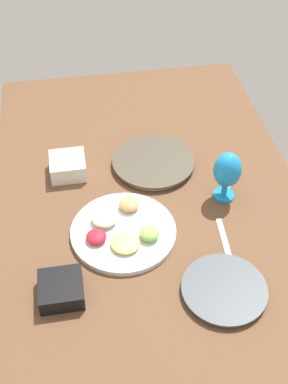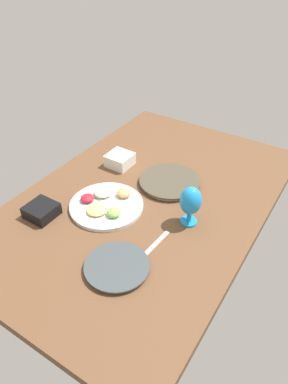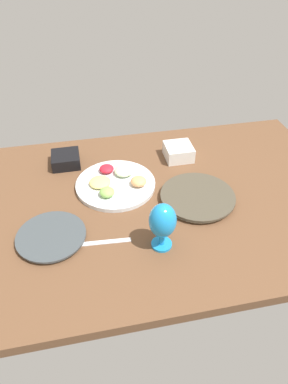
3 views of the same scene
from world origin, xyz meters
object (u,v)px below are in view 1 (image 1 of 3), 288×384
(fruit_platter, at_px, (122,230))
(dinner_plate_right, at_px, (224,290))
(hurricane_glass_blue, at_px, (227,172))
(dinner_plate_left, at_px, (153,162))
(square_bowl_white, at_px, (68,165))
(square_bowl_black, at_px, (61,289))

(fruit_platter, bearing_deg, dinner_plate_right, 43.83)
(dinner_plate_right, relative_size, fruit_platter, 0.74)
(fruit_platter, distance_m, hurricane_glass_blue, 0.39)
(dinner_plate_left, height_order, fruit_platter, fruit_platter)
(dinner_plate_right, bearing_deg, fruit_platter, -136.17)
(square_bowl_white, height_order, square_bowl_black, square_bowl_white)
(dinner_plate_right, xyz_separation_m, hurricane_glass_blue, (-0.37, 0.11, 0.10))
(dinner_plate_left, height_order, dinner_plate_right, dinner_plate_left)
(dinner_plate_left, relative_size, square_bowl_white, 2.43)
(hurricane_glass_blue, distance_m, square_bowl_black, 0.65)
(square_bowl_black, bearing_deg, fruit_platter, 134.83)
(fruit_platter, relative_size, hurricane_glass_blue, 1.81)
(dinner_plate_right, bearing_deg, hurricane_glass_blue, 164.07)
(dinner_plate_left, distance_m, square_bowl_white, 0.31)
(fruit_platter, xyz_separation_m, square_bowl_black, (0.20, -0.20, 0.01))
(square_bowl_white, xyz_separation_m, square_bowl_black, (0.51, -0.05, -0.01))
(fruit_platter, distance_m, square_bowl_white, 0.35)
(dinner_plate_right, relative_size, square_bowl_black, 1.99)
(hurricane_glass_blue, height_order, square_bowl_black, hurricane_glass_blue)
(fruit_platter, height_order, square_bowl_white, square_bowl_white)
(dinner_plate_left, xyz_separation_m, square_bowl_white, (-0.01, -0.31, 0.02))
(dinner_plate_left, relative_size, dinner_plate_right, 1.22)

